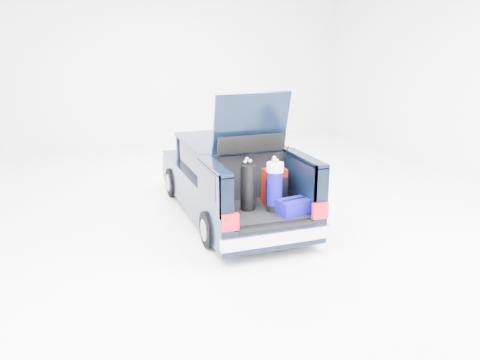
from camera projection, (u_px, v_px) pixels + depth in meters
name	position (u px, v px, depth m)	size (l,w,h in m)	color
ground	(231.00, 214.00, 9.82)	(14.00, 14.00, 0.00)	white
car	(229.00, 179.00, 9.72)	(1.87, 4.65, 2.47)	black
red_suitcase	(274.00, 186.00, 8.53)	(0.39, 0.26, 0.63)	#620903
black_golf_bag	(248.00, 187.00, 8.18)	(0.32, 0.34, 0.86)	black
blue_golf_bag	(275.00, 186.00, 8.16)	(0.30, 0.30, 0.90)	black
blue_duffel	(293.00, 207.00, 8.09)	(0.54, 0.40, 0.26)	#0C057C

